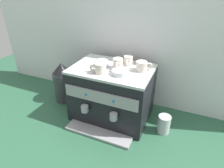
# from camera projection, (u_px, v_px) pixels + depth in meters

# --- Properties ---
(ground_plane) EXTENTS (4.00, 4.00, 0.00)m
(ground_plane) POSITION_uv_depth(u_px,v_px,m) (112.00, 114.00, 1.67)
(ground_plane) COLOR #28563D
(tiled_backsplash_wall) EXTENTS (2.80, 0.03, 1.15)m
(tiled_backsplash_wall) POSITION_uv_depth(u_px,v_px,m) (127.00, 40.00, 1.64)
(tiled_backsplash_wall) COLOR silver
(tiled_backsplash_wall) RESTS_ON ground_plane
(espresso_machine) EXTENTS (0.61, 0.53, 0.44)m
(espresso_machine) POSITION_uv_depth(u_px,v_px,m) (112.00, 93.00, 1.56)
(espresso_machine) COLOR black
(espresso_machine) RESTS_ON ground_plane
(ceramic_cup_0) EXTENTS (0.07, 0.11, 0.06)m
(ceramic_cup_0) POSITION_uv_depth(u_px,v_px,m) (128.00, 60.00, 1.50)
(ceramic_cup_0) COLOR beige
(ceramic_cup_0) RESTS_ON espresso_machine
(ceramic_cup_1) EXTENTS (0.12, 0.08, 0.07)m
(ceramic_cup_1) POSITION_uv_depth(u_px,v_px,m) (100.00, 68.00, 1.36)
(ceramic_cup_1) COLOR beige
(ceramic_cup_1) RESTS_ON espresso_machine
(ceramic_cup_2) EXTENTS (0.07, 0.11, 0.08)m
(ceramic_cup_2) POSITION_uv_depth(u_px,v_px,m) (118.00, 63.00, 1.43)
(ceramic_cup_2) COLOR beige
(ceramic_cup_2) RESTS_ON espresso_machine
(ceramic_cup_3) EXTENTS (0.12, 0.08, 0.07)m
(ceramic_cup_3) POSITION_uv_depth(u_px,v_px,m) (142.00, 66.00, 1.39)
(ceramic_cup_3) COLOR beige
(ceramic_cup_3) RESTS_ON espresso_machine
(ceramic_bowl_0) EXTENTS (0.12, 0.12, 0.03)m
(ceramic_bowl_0) POSITION_uv_depth(u_px,v_px,m) (120.00, 72.00, 1.35)
(ceramic_bowl_0) COLOR silver
(ceramic_bowl_0) RESTS_ON espresso_machine
(ceramic_bowl_1) EXTENTS (0.10, 0.10, 0.04)m
(ceramic_bowl_1) POSITION_uv_depth(u_px,v_px,m) (102.00, 63.00, 1.48)
(ceramic_bowl_1) COLOR silver
(ceramic_bowl_1) RESTS_ON espresso_machine
(coffee_grinder) EXTENTS (0.18, 0.18, 0.38)m
(coffee_grinder) POSITION_uv_depth(u_px,v_px,m) (63.00, 82.00, 1.79)
(coffee_grinder) COLOR #333338
(coffee_grinder) RESTS_ON ground_plane
(milk_pitcher) EXTENTS (0.10, 0.10, 0.14)m
(milk_pitcher) POSITION_uv_depth(u_px,v_px,m) (164.00, 124.00, 1.45)
(milk_pitcher) COLOR #B7B7BC
(milk_pitcher) RESTS_ON ground_plane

